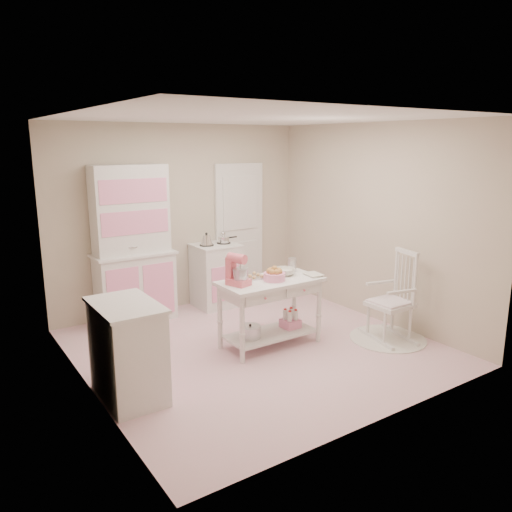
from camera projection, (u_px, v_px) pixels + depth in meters
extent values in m
plane|color=pink|center=(256.00, 347.00, 5.84)|extent=(3.80, 3.80, 0.00)
cube|color=white|center=(256.00, 117.00, 5.26)|extent=(3.80, 3.80, 0.04)
cube|color=beige|center=(181.00, 217.00, 7.09)|extent=(3.80, 0.04, 2.60)
cube|color=beige|center=(387.00, 275.00, 4.01)|extent=(3.80, 0.04, 2.60)
cube|color=beige|center=(82.00, 260.00, 4.52)|extent=(0.04, 3.80, 2.60)
cube|color=beige|center=(375.00, 223.00, 6.58)|extent=(0.04, 3.80, 2.60)
cube|color=white|center=(239.00, 231.00, 7.64)|extent=(0.82, 0.05, 2.04)
cube|color=white|center=(133.00, 245.00, 6.51)|extent=(1.06, 0.50, 2.08)
cube|color=white|center=(216.00, 275.00, 7.25)|extent=(0.62, 0.57, 0.92)
cube|color=white|center=(128.00, 351.00, 4.61)|extent=(0.54, 0.84, 0.92)
cylinder|color=white|center=(388.00, 338.00, 6.09)|extent=(0.92, 0.92, 0.01)
cube|color=white|center=(390.00, 296.00, 5.97)|extent=(0.62, 0.81, 1.10)
cube|color=white|center=(270.00, 313.00, 5.82)|extent=(1.20, 0.60, 0.80)
cube|color=#E86273|center=(238.00, 270.00, 5.49)|extent=(0.28, 0.33, 0.34)
cube|color=silver|center=(251.00, 278.00, 5.80)|extent=(0.34, 0.24, 0.02)
cylinder|color=pink|center=(274.00, 277.00, 5.70)|extent=(0.25, 0.25, 0.09)
imported|color=silver|center=(284.00, 272.00, 5.93)|extent=(0.26, 0.26, 0.08)
cylinder|color=silver|center=(292.00, 265.00, 6.09)|extent=(0.10, 0.10, 0.17)
imported|color=silver|center=(307.00, 275.00, 5.88)|extent=(0.20, 0.25, 0.02)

